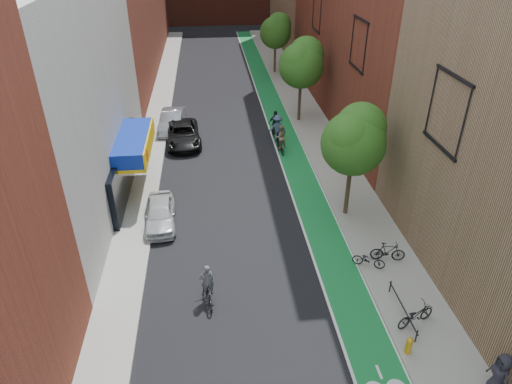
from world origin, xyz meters
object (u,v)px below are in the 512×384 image
object	(u,v)px
cyclist_lane_near	(281,141)
parked_car_silver	(172,121)
cyclist_lead	(208,290)
cyclist_lane_mid	(276,128)
parked_car_black	(183,134)
parked_car_white	(160,213)
pedestrian	(499,375)
cyclist_lane_far	(277,131)
fire_hydrant	(409,345)

from	to	relation	value
cyclist_lane_near	parked_car_silver	bearing A→B (deg)	-41.09
cyclist_lead	cyclist_lane_mid	bearing A→B (deg)	-115.78
parked_car_black	cyclist_lane_mid	size ratio (longest dim) A/B	2.38
parked_car_white	pedestrian	size ratio (longest dim) A/B	2.18
cyclist_lane_near	pedestrian	distance (m)	20.38
parked_car_white	cyclist_lane_far	distance (m)	12.39
cyclist_lane_mid	cyclist_lead	bearing A→B (deg)	63.87
parked_car_black	cyclist_lane_near	size ratio (longest dim) A/B	2.51
fire_hydrant	parked_car_black	bearing A→B (deg)	113.82
parked_car_black	fire_hydrant	distance (m)	22.24
parked_car_silver	cyclist_lane_mid	xyz separation A→B (m)	(7.80, -2.47, 0.05)
cyclist_lane_far	parked_car_silver	bearing A→B (deg)	-23.29
cyclist_lane_mid	parked_car_black	bearing A→B (deg)	-7.77
parked_car_white	cyclist_lead	size ratio (longest dim) A/B	2.08
cyclist_lead	parked_car_black	bearing A→B (deg)	-92.83
parked_car_white	cyclist_lane_mid	bearing A→B (deg)	50.42
parked_car_white	fire_hydrant	xyz separation A→B (m)	(9.90, -9.85, -0.12)
parked_car_white	fire_hydrant	size ratio (longest dim) A/B	5.26
parked_car_white	parked_car_silver	world-z (taller)	parked_car_silver
parked_car_black	cyclist_lane_mid	world-z (taller)	cyclist_lane_mid
fire_hydrant	cyclist_lane_mid	bearing A→B (deg)	95.87
cyclist_lane_near	fire_hydrant	bearing A→B (deg)	87.92
cyclist_lane_mid	pedestrian	distance (m)	22.80
cyclist_lane_mid	pedestrian	world-z (taller)	cyclist_lane_mid
cyclist_lead	pedestrian	size ratio (longest dim) A/B	1.05
cyclist_lane_near	cyclist_lane_far	distance (m)	1.51
parked_car_silver	fire_hydrant	size ratio (longest dim) A/B	6.23
parked_car_black	parked_car_white	bearing A→B (deg)	-100.05
parked_car_black	pedestrian	size ratio (longest dim) A/B	2.86
cyclist_lane_mid	cyclist_lane_far	distance (m)	0.98
parked_car_black	cyclist_lane_far	size ratio (longest dim) A/B	2.33
cyclist_lane_far	fire_hydrant	bearing A→B (deg)	96.63
cyclist_lane_near	cyclist_lane_far	size ratio (longest dim) A/B	0.93
pedestrian	fire_hydrant	size ratio (longest dim) A/B	2.42
cyclist_lane_far	cyclist_lead	bearing A→B (deg)	71.83
cyclist_lane_mid	pedestrian	xyz separation A→B (m)	(4.37, -22.38, 0.24)
cyclist_lane_near	cyclist_lane_mid	distance (m)	2.47
cyclist_lead	fire_hydrant	size ratio (longest dim) A/B	2.53
pedestrian	fire_hydrant	distance (m)	3.04
cyclist_lane_mid	parked_car_silver	bearing A→B (deg)	-26.08
parked_car_black	cyclist_lane_near	xyz separation A→B (m)	(6.88, -2.38, 0.20)
pedestrian	cyclist_lead	bearing A→B (deg)	-122.13
parked_car_black	parked_car_silver	bearing A→B (deg)	104.76
parked_car_silver	cyclist_lane_far	bearing A→B (deg)	-17.86
parked_car_white	parked_car_black	world-z (taller)	parked_car_black
cyclist_lane_far	fire_hydrant	size ratio (longest dim) A/B	2.96
parked_car_silver	cyclist_lead	distance (m)	19.39
parked_car_silver	cyclist_lane_near	xyz separation A→B (m)	(7.80, -4.94, 0.14)
parked_car_black	parked_car_silver	world-z (taller)	parked_car_silver
cyclist_lane_near	fire_hydrant	xyz separation A→B (m)	(2.10, -17.96, -0.37)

